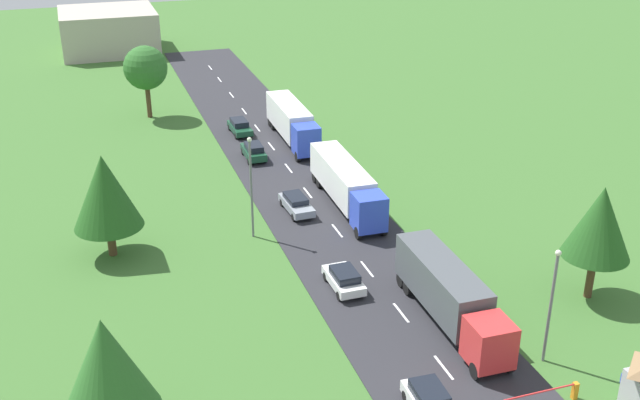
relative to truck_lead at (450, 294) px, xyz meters
name	(u,v)px	position (x,y,z in m)	size (l,w,h in m)	color
road	(361,262)	(-2.38, 9.23, -2.14)	(10.00, 140.00, 0.06)	#2B2B30
lane_marking_centre	(366,268)	(-2.38, 8.14, -2.10)	(0.16, 124.67, 0.01)	white
truck_lead	(450,294)	(0.00, 0.00, 0.00)	(2.59, 12.13, 3.72)	red
truck_second	(346,183)	(-0.08, 18.89, -0.05)	(2.77, 13.28, 3.55)	blue
truck_third	(292,121)	(0.12, 35.85, 0.04)	(2.69, 12.59, 3.75)	blue
car_second	(344,279)	(-4.89, 6.00, -1.33)	(1.92, 4.03, 1.49)	white
car_third	(296,204)	(-4.44, 18.98, -1.36)	(1.99, 4.55, 1.40)	#8C939E
car_fourth	(254,151)	(-4.92, 32.07, -1.30)	(1.89, 4.22, 1.56)	#19472D
car_fifth	(240,126)	(-4.56, 39.85, -1.33)	(1.94, 4.49, 1.50)	#19472D
barrier_gate	(563,391)	(2.42, -8.93, -1.47)	(4.64, 0.28, 1.05)	orange
person_second	(624,382)	(5.93, -9.48, -1.28)	(0.38, 0.22, 1.70)	green
lamppost_lead	(551,300)	(3.57, -5.37, 2.01)	(0.36, 0.36, 7.42)	slate
lamppost_second	(251,182)	(-8.95, 15.80, 2.44)	(0.36, 0.36, 8.26)	slate
tree_oak	(107,367)	(-21.04, -5.13, 2.90)	(4.88, 4.88, 7.76)	#513823
tree_birch	(105,192)	(-19.67, 16.16, 2.98)	(5.08, 5.08, 7.97)	#513823
tree_maple	(600,222)	(10.54, -0.06, 3.43)	(4.50, 4.50, 8.10)	#513823
tree_pine	(145,68)	(-13.08, 48.79, 3.55)	(4.90, 4.90, 8.21)	#513823
distant_building	(109,31)	(-14.92, 83.29, 0.96)	(13.91, 13.39, 6.25)	#B2A899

